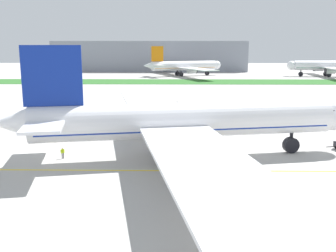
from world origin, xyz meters
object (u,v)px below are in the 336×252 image
object	(u,v)px
parked_airliner_far_left	(183,66)
service_truck_baggage_loader	(167,105)
ground_crew_wingwalker_port	(63,152)
parked_airliner_far_centre	(324,66)
airliner_foreground	(181,121)

from	to	relation	value
parked_airliner_far_left	service_truck_baggage_loader	bearing A→B (deg)	-93.21
ground_crew_wingwalker_port	parked_airliner_far_left	size ratio (longest dim) A/B	0.02
ground_crew_wingwalker_port	parked_airliner_far_centre	bearing A→B (deg)	58.45
service_truck_baggage_loader	parked_airliner_far_centre	xyz separation A→B (m)	(77.82, 108.98, 3.87)
ground_crew_wingwalker_port	service_truck_baggage_loader	distance (m)	43.04
airliner_foreground	parked_airliner_far_left	world-z (taller)	airliner_foreground
airliner_foreground	service_truck_baggage_loader	world-z (taller)	airliner_foreground
service_truck_baggage_loader	ground_crew_wingwalker_port	bearing A→B (deg)	-109.07
service_truck_baggage_loader	parked_airliner_far_centre	size ratio (longest dim) A/B	0.11
airliner_foreground	parked_airliner_far_left	size ratio (longest dim) A/B	1.24
parked_airliner_far_left	parked_airliner_far_centre	distance (m)	71.62
parked_airliner_far_left	parked_airliner_far_centre	bearing A→B (deg)	-1.73
airliner_foreground	parked_airliner_far_left	xyz separation A→B (m)	(3.57, 151.26, -0.23)
ground_crew_wingwalker_port	parked_airliner_far_left	distance (m)	153.21
parked_airliner_far_centre	parked_airliner_far_left	bearing A→B (deg)	178.27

